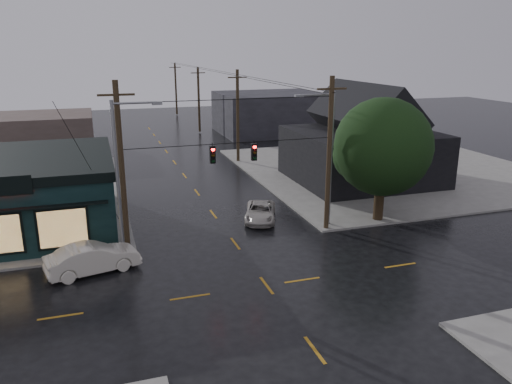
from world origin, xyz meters
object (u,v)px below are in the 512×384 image
object	(u,v)px
utility_pole_nw	(128,253)
sedan_cream	(93,258)
utility_pole_ne	(326,230)
suv_silver	(260,212)
corner_tree	(383,147)

from	to	relation	value
utility_pole_nw	sedan_cream	size ratio (longest dim) A/B	2.05
utility_pole_ne	sedan_cream	bearing A→B (deg)	-172.17
utility_pole_ne	sedan_cream	xyz separation A→B (m)	(-14.98, -2.06, 0.82)
utility_pole_nw	suv_silver	xyz separation A→B (m)	(9.39, 3.17, 0.62)
sedan_cream	suv_silver	world-z (taller)	sedan_cream
utility_pole_ne	sedan_cream	size ratio (longest dim) A/B	2.05
corner_tree	suv_silver	xyz separation A→B (m)	(-7.88, 2.67, -4.69)
corner_tree	sedan_cream	world-z (taller)	corner_tree
utility_pole_ne	sedan_cream	distance (m)	15.14
corner_tree	suv_silver	size ratio (longest dim) A/B	1.92
corner_tree	utility_pole_nw	world-z (taller)	corner_tree
sedan_cream	suv_silver	bearing A→B (deg)	-79.40
corner_tree	utility_pole_ne	world-z (taller)	corner_tree
utility_pole_nw	utility_pole_ne	distance (m)	13.00
sedan_cream	utility_pole_nw	bearing A→B (deg)	-57.95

